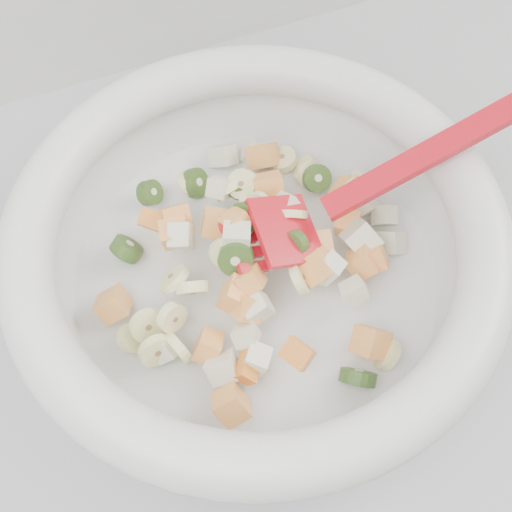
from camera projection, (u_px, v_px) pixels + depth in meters
name	position (u px, v px, depth m)	size (l,w,h in m)	color
counter	(180.00, 453.00, 0.92)	(2.00, 0.60, 0.90)	#9F9EA3
mixing_bowl	(256.00, 249.00, 0.50)	(0.44, 0.38, 0.15)	silver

